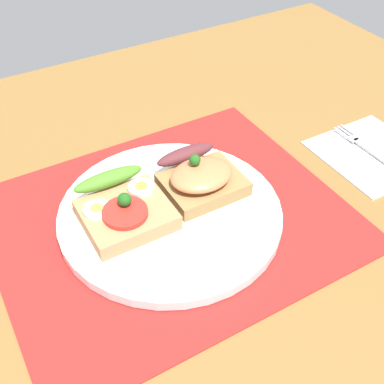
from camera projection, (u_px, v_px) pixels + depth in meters
ground_plane at (171, 228)px, 60.43cm from camera, size 120.00×90.00×3.20cm
placemat at (170, 218)px, 59.26cm from camera, size 41.00×34.08×0.30cm
plate at (170, 214)px, 58.73cm from camera, size 26.61×26.61×1.29cm
sandwich_egg_tomato at (123, 208)px, 56.44cm from camera, size 9.84×10.27×4.16cm
sandwich_salmon at (200, 177)px, 59.85cm from camera, size 9.52×9.19×5.34cm
napkin at (372, 153)px, 68.72cm from camera, size 13.96×14.05×0.60cm
fork at (370, 150)px, 68.42cm from camera, size 1.62×14.29×0.32cm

